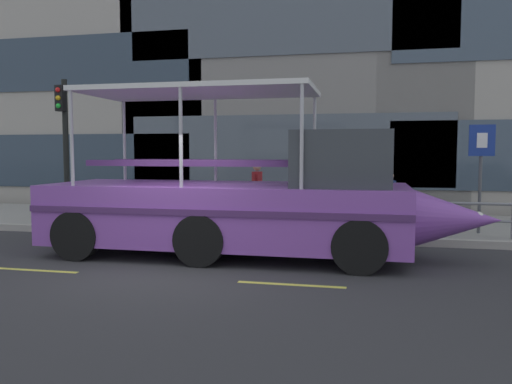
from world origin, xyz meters
The scene contains 11 objects.
ground_plane centered at (0.00, 0.00, 0.00)m, with size 120.00×120.00×0.00m, color #333335.
sidewalk centered at (0.00, 5.60, 0.09)m, with size 32.00×4.80×0.18m, color #99968E.
curb_edge centered at (0.00, 3.11, 0.09)m, with size 32.00×0.18×0.18m, color #B2ADA3.
lane_centreline centered at (0.00, -0.97, 0.00)m, with size 25.80×0.12×0.01m.
curb_guardrail centered at (1.27, 3.45, 0.74)m, with size 11.31×0.09×0.84m.
traffic_light_pole centered at (-4.85, 3.92, 2.63)m, with size 0.24×0.46×4.05m.
parking_sign centered at (6.30, 4.18, 1.99)m, with size 0.60×0.12×2.66m.
leaned_bicycle centered at (-5.10, 3.99, 0.56)m, with size 1.74×0.46×0.96m.
duck_tour_boat centered at (1.22, 1.18, 1.12)m, with size 9.33×2.64×3.50m.
pedestrian_near_bow centered at (4.14, 4.13, 1.09)m, with size 0.41×0.25×1.50m.
pedestrian_mid_left centered at (0.59, 4.71, 1.21)m, with size 0.25×0.49×1.71m.
Camera 1 is at (3.60, -9.13, 2.18)m, focal length 35.79 mm.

